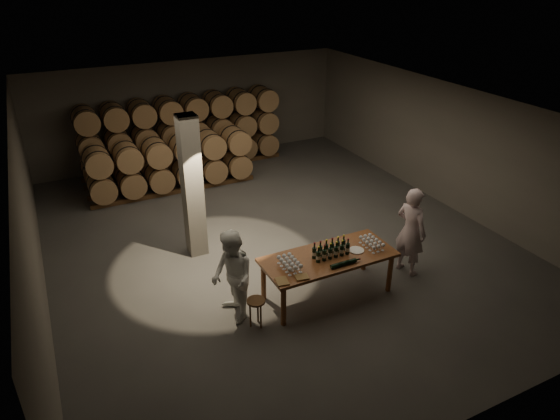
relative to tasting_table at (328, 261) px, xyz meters
name	(u,v)px	position (x,y,z in m)	size (l,w,h in m)	color
room	(192,188)	(-1.80, 2.70, 0.80)	(12.00, 12.00, 12.00)	#4B4846
tasting_table	(328,261)	(0.00, 0.00, 0.00)	(2.60, 1.10, 0.90)	brown
barrel_stack_back	(183,132)	(-0.57, 7.70, 0.40)	(6.26, 0.95, 2.31)	brown
barrel_stack_front	(171,163)	(-1.35, 6.30, 0.03)	(4.70, 0.95, 1.57)	brown
bottle_cluster	(331,251)	(0.04, -0.02, 0.23)	(0.74, 0.24, 0.34)	black
lying_bottles	(344,263)	(0.08, -0.41, 0.15)	(0.64, 0.09, 0.09)	black
glass_cluster_left	(290,262)	(-0.86, -0.03, 0.23)	(0.31, 0.53, 0.17)	silver
glass_cluster_right	(372,241)	(0.94, -0.08, 0.22)	(0.30, 0.52, 0.16)	silver
plate	(356,250)	(0.59, -0.07, 0.11)	(0.30, 0.30, 0.02)	white
notebook_near	(302,277)	(-0.81, -0.41, 0.12)	(0.23, 0.19, 0.03)	olive
notebook_corner	(282,281)	(-1.18, -0.37, 0.12)	(0.21, 0.27, 0.02)	olive
pen	(304,277)	(-0.77, -0.42, 0.11)	(0.01, 0.01, 0.13)	black
stool	(256,305)	(-1.63, -0.24, -0.34)	(0.34, 0.34, 0.56)	brown
person_man	(411,231)	(1.96, -0.02, 0.17)	(0.70, 0.46, 1.93)	silver
person_woman	(232,277)	(-1.91, 0.15, 0.10)	(0.88, 0.68, 1.80)	white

